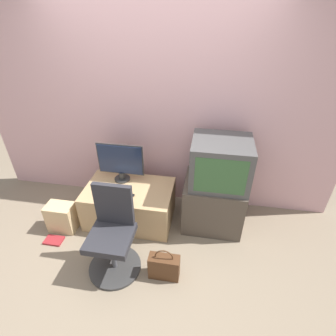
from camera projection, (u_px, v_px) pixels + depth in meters
ground_plane at (133, 275)px, 2.64m from camera, size 12.00×12.00×0.00m
wall_back at (156, 106)px, 3.03m from camera, size 4.40×0.05×2.60m
desk at (130, 204)px, 3.21m from camera, size 1.04×0.65×0.46m
side_stand at (213, 202)px, 3.12m from camera, size 0.68×0.59×0.60m
main_monitor at (121, 162)px, 3.11m from camera, size 0.56×0.19×0.48m
keyboard at (114, 192)px, 3.01m from camera, size 0.32×0.12×0.01m
mouse at (133, 195)px, 2.97m from camera, size 0.05×0.04×0.02m
crt_tv at (220, 163)px, 2.81m from camera, size 0.63×0.55×0.52m
office_chair at (113, 238)px, 2.55m from camera, size 0.53×0.53×0.93m
cardboard_box_lower at (62, 217)px, 3.09m from camera, size 0.32×0.21×0.35m
handbag at (164, 267)px, 2.56m from camera, size 0.30×0.13×0.38m
book at (54, 240)px, 3.01m from camera, size 0.21×0.14×0.02m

